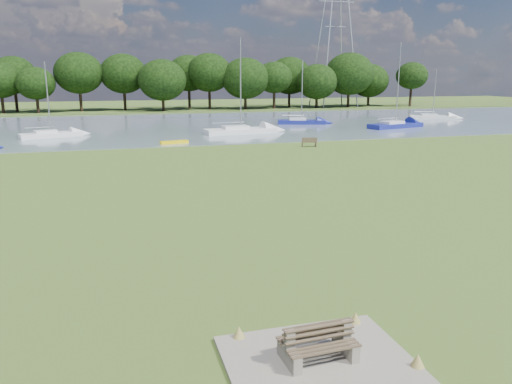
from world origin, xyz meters
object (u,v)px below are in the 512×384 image
object	(u,v)px
sailboat_5	(432,116)
bench_pair	(318,344)
kayak	(174,142)
sailboat_1	(240,129)
sailboat_0	(301,120)
sailboat_7	(50,133)
sailboat_4	(395,124)
riverbank_bench	(309,142)

from	to	relation	value
sailboat_5	bench_pair	bearing A→B (deg)	-102.23
kayak	sailboat_1	bearing A→B (deg)	27.96
sailboat_0	sailboat_7	bearing A→B (deg)	-151.10
sailboat_0	kayak	bearing A→B (deg)	-124.38
bench_pair	sailboat_7	bearing A→B (deg)	99.74
sailboat_4	sailboat_7	size ratio (longest dim) A/B	1.32
sailboat_1	riverbank_bench	bearing A→B (deg)	-79.10
sailboat_4	sailboat_0	bearing A→B (deg)	125.29
riverbank_bench	sailboat_0	size ratio (longest dim) A/B	0.18
riverbank_bench	sailboat_0	xyz separation A→B (m)	(6.91, 20.14, 0.09)
bench_pair	sailboat_5	world-z (taller)	sailboat_5
sailboat_7	sailboat_5	bearing A→B (deg)	-8.62
sailboat_4	sailboat_7	xyz separation A→B (m)	(-39.74, 1.30, -0.05)
riverbank_bench	sailboat_5	size ratio (longest dim) A/B	0.20
sailboat_1	sailboat_5	world-z (taller)	sailboat_1
kayak	sailboat_5	bearing A→B (deg)	12.74
sailboat_0	sailboat_5	size ratio (longest dim) A/B	1.15
sailboat_4	sailboat_5	size ratio (longest dim) A/B	1.41
bench_pair	riverbank_bench	xyz separation A→B (m)	(12.91, 32.69, -0.03)
sailboat_7	sailboat_1	bearing A→B (deg)	-23.94
riverbank_bench	sailboat_7	size ratio (longest dim) A/B	0.19
riverbank_bench	sailboat_4	xyz separation A→B (m)	(16.32, 12.40, 0.12)
sailboat_4	sailboat_5	bearing A→B (deg)	23.95
sailboat_1	sailboat_0	bearing A→B (deg)	33.08
kayak	sailboat_7	bearing A→B (deg)	134.37
bench_pair	sailboat_0	xyz separation A→B (m)	(19.82, 52.83, 0.06)
bench_pair	sailboat_7	distance (m)	47.56
riverbank_bench	sailboat_7	bearing A→B (deg)	162.04
riverbank_bench	sailboat_4	distance (m)	20.50
riverbank_bench	sailboat_5	bearing A→B (deg)	50.46
sailboat_0	sailboat_7	xyz separation A→B (m)	(-30.33, -6.44, -0.02)
riverbank_bench	kayak	size ratio (longest dim) A/B	0.55
sailboat_1	sailboat_7	xyz separation A→B (m)	(-19.88, 2.04, -0.07)
bench_pair	sailboat_7	xyz separation A→B (m)	(-10.51, 46.39, 0.04)
sailboat_1	sailboat_5	bearing A→B (deg)	12.47
bench_pair	sailboat_4	xyz separation A→B (m)	(29.23, 45.08, 0.09)
sailboat_1	sailboat_5	distance (m)	33.81
riverbank_bench	sailboat_1	world-z (taller)	sailboat_1
riverbank_bench	sailboat_7	world-z (taller)	sailboat_7
sailboat_1	sailboat_7	distance (m)	19.98
riverbank_bench	sailboat_7	distance (m)	27.13
sailboat_5	sailboat_7	distance (m)	52.66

